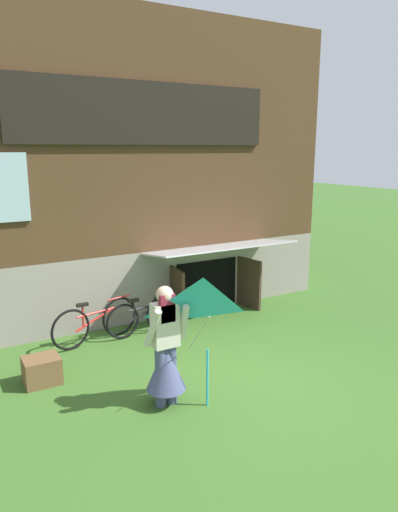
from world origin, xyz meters
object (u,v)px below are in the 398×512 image
kite (203,313)px  bicycle_green (178,306)px  person (166,356)px  bicycle_black (144,316)px  wooden_crate (42,370)px  bicycle_red (96,322)px

kite → bicycle_green: bearing=67.9°
person → kite: size_ratio=0.93×
bicycle_green → bicycle_black: bearing=173.7°
person → wooden_crate: (-1.29, 1.42, -0.49)m
bicycle_black → bicycle_red: bicycle_red is taller
kite → bicycle_black: bearing=80.7°
bicycle_green → wooden_crate: (-2.79, -1.13, -0.15)m
bicycle_green → bicycle_red: bearing=166.9°
bicycle_green → bicycle_red: size_ratio=0.92×
person → bicycle_red: 2.49m
wooden_crate → bicycle_green: bearing=22.0°
bicycle_green → bicycle_black: 0.77m
person → bicycle_green: bearing=49.0°
person → bicycle_green: size_ratio=1.07×
person → wooden_crate: size_ratio=3.23×
person → kite: bearing=-73.4°
bicycle_green → bicycle_red: bicycle_red is taller
bicycle_black → bicycle_green: bearing=3.4°
wooden_crate → bicycle_red: bearing=42.5°
wooden_crate → person: bearing=-47.6°
bicycle_green → wooden_crate: 3.02m
bicycle_red → bicycle_green: bearing=-10.0°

